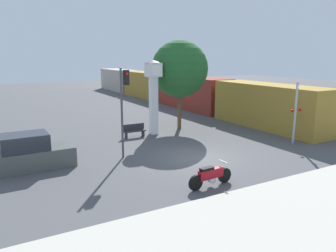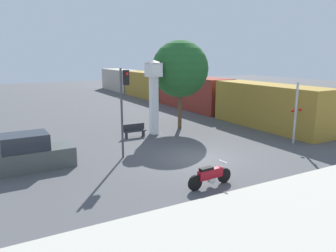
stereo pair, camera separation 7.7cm
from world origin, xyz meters
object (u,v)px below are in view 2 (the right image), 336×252
(clock_tower, at_px, (154,86))
(freight_train, at_px, (168,88))
(railroad_crossing_signal, at_px, (296,110))
(bench, at_px, (134,130))
(motorcycle, at_px, (210,176))
(parked_car, at_px, (29,154))
(traffic_light, at_px, (124,98))
(street_tree, at_px, (180,69))

(clock_tower, distance_m, freight_train, 16.74)
(railroad_crossing_signal, xyz_separation_m, bench, (-8.35, 6.53, -1.66))
(motorcycle, xyz_separation_m, clock_tower, (2.27, 9.94, 2.97))
(bench, xyz_separation_m, parked_car, (-7.20, -3.46, 0.26))
(clock_tower, xyz_separation_m, bench, (-1.61, -0.17, -2.97))
(motorcycle, bearing_deg, railroad_crossing_signal, 15.61)
(motorcycle, height_order, parked_car, parked_car)
(clock_tower, bearing_deg, motorcycle, -102.89)
(clock_tower, height_order, traffic_light, clock_tower)
(motorcycle, height_order, traffic_light, traffic_light)
(freight_train, relative_size, street_tree, 6.41)
(freight_train, bearing_deg, street_tree, -115.66)
(bench, distance_m, parked_car, 8.00)
(clock_tower, xyz_separation_m, street_tree, (2.58, 0.70, 1.12))
(motorcycle, height_order, street_tree, street_tree)
(clock_tower, bearing_deg, traffic_light, -132.84)
(motorcycle, distance_m, parked_car, 9.09)
(traffic_light, height_order, street_tree, street_tree)
(freight_train, relative_size, bench, 26.96)
(traffic_light, bearing_deg, clock_tower, 47.16)
(clock_tower, xyz_separation_m, parked_car, (-8.81, -3.63, -2.71))
(motorcycle, distance_m, railroad_crossing_signal, 9.72)
(traffic_light, distance_m, bench, 5.45)
(motorcycle, xyz_separation_m, bench, (0.66, 9.77, -0.00))
(parked_car, bearing_deg, bench, 24.32)
(railroad_crossing_signal, bearing_deg, traffic_light, 166.82)
(freight_train, height_order, parked_car, freight_train)
(bench, bearing_deg, parked_car, -154.35)
(bench, relative_size, parked_car, 0.38)
(freight_train, xyz_separation_m, traffic_light, (-12.88, -18.23, 1.65))
(clock_tower, relative_size, parked_car, 1.25)
(motorcycle, bearing_deg, clock_tower, 72.96)
(railroad_crossing_signal, bearing_deg, motorcycle, -160.24)
(bench, bearing_deg, railroad_crossing_signal, -38.04)
(freight_train, xyz_separation_m, railroad_crossing_signal, (-2.24, -20.72, 0.46))
(motorcycle, xyz_separation_m, street_tree, (4.85, 10.64, 4.09))
(freight_train, distance_m, parked_car, 25.08)
(clock_tower, xyz_separation_m, traffic_light, (-3.90, -4.21, -0.12))
(motorcycle, bearing_deg, parked_car, 131.87)
(freight_train, bearing_deg, bench, -126.73)
(street_tree, bearing_deg, parked_car, -159.21)
(traffic_light, distance_m, parked_car, 5.59)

